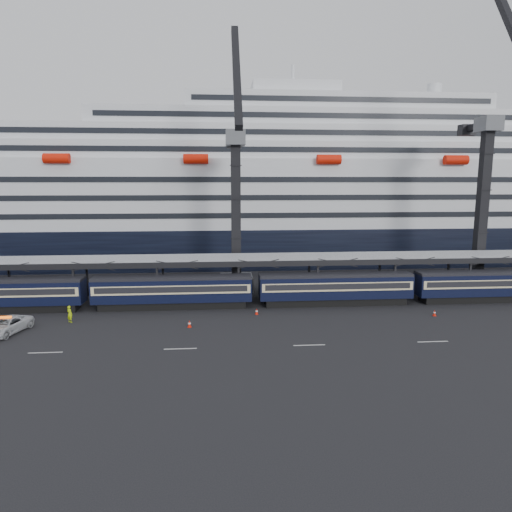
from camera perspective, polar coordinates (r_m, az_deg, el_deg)
The scene contains 11 objects.
ground at distance 51.84m, azimuth 21.32°, elevation -8.38°, with size 260.00×260.00×0.00m, color black.
train at distance 58.54m, azimuth 13.08°, elevation -3.75°, with size 133.05×3.00×4.05m.
canopy at distance 63.18m, azimuth 16.12°, elevation -0.11°, with size 130.00×6.25×5.53m.
cruise_ship at distance 92.78m, azimuth 8.72°, elevation 7.44°, with size 214.09×28.84×34.00m.
crane_dark_near at distance 63.03m, azimuth -2.52°, elevation 6.34°, with size 4.50×17.75×35.08m.
crane_dark_mid at distance 72.25m, azimuth 26.69°, elevation 6.88°, with size 4.50×18.24×39.64m.
pickup_truck at distance 52.91m, azimuth -28.76°, elevation -7.64°, with size 2.67×5.79×1.61m, color silver.
worker at distance 53.91m, azimuth -22.26°, elevation -6.73°, with size 0.68×0.45×1.86m, color #B5DC0B.
traffic_cone_b at distance 48.99m, azimuth -8.32°, elevation -8.37°, with size 0.40×0.40×0.79m.
traffic_cone_c at distance 53.03m, azimuth 0.08°, elevation -6.93°, with size 0.36×0.36×0.73m.
traffic_cone_d at distance 56.29m, azimuth 21.42°, elevation -6.62°, with size 0.37×0.37×0.74m.
Camera 1 is at (-22.21, -44.31, 15.18)m, focal length 32.00 mm.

